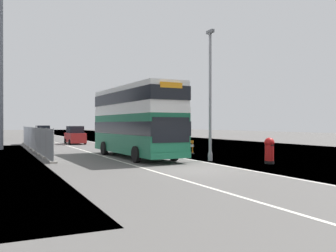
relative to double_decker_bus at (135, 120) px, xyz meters
name	(u,v)px	position (x,y,z in m)	size (l,w,h in m)	color
ground	(201,170)	(0.79, -7.75, -2.65)	(140.00, 280.00, 0.10)	#565451
double_decker_bus	(135,120)	(0.00, 0.00, 0.00)	(3.13, 11.04, 4.88)	#196042
lamppost_foreground	(210,99)	(3.48, -4.29, 1.31)	(0.29, 0.70, 8.28)	gray
red_pillar_postbox	(269,149)	(5.66, -7.31, -1.76)	(0.59, 0.59, 1.53)	black
roadworks_barrier	(183,146)	(4.30, 0.99, -1.94)	(1.79, 0.52, 1.05)	orange
construction_site_fence	(34,139)	(-5.76, 10.06, -1.60)	(0.44, 24.00, 2.08)	#A8AAAD
car_oncoming_near	(75,136)	(-0.38, 19.23, -1.62)	(1.92, 4.52, 2.09)	maroon
car_receding_mid	(43,134)	(-3.01, 27.67, -1.60)	(1.93, 4.58, 2.13)	black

